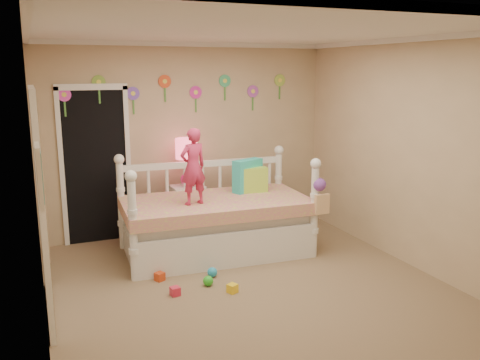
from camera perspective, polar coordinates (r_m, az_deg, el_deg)
name	(u,v)px	position (r m, az deg, el deg)	size (l,w,h in m)	color
floor	(253,291)	(5.42, 1.47, -12.28)	(4.00, 4.50, 0.01)	#7F684C
ceiling	(255,30)	(4.94, 1.65, 16.33)	(4.00, 4.50, 0.01)	white
back_wall	(188,139)	(7.11, -5.84, 4.52)	(4.00, 0.01, 2.60)	tan
left_wall	(35,185)	(4.60, -21.86, -0.54)	(0.01, 4.50, 2.60)	tan
right_wall	(416,155)	(6.10, 19.02, 2.63)	(0.01, 4.50, 2.60)	tan
crown_molding	(255,34)	(4.94, 1.64, 15.98)	(4.00, 4.50, 0.06)	white
daybed	(215,204)	(6.31, -2.75, -2.71)	(2.29, 1.23, 1.24)	white
pillow_turquoise	(248,176)	(6.62, 0.85, 0.50)	(0.42, 0.15, 0.42)	#23B2B1
pillow_lime	(254,180)	(6.59, 1.59, 0.00)	(0.34, 0.12, 0.32)	#ABDC43
child	(193,167)	(5.96, -5.25, 1.49)	(0.33, 0.22, 0.90)	#CA2D59
nightstand	(188,211)	(7.00, -5.84, -3.49)	(0.43, 0.33, 0.72)	white
table_lamp	(187,154)	(6.83, -5.98, 2.84)	(0.29, 0.29, 0.64)	#F8219F
closet_doorway	(96,165)	(6.89, -15.77, 1.64)	(0.90, 0.04, 2.07)	black
flower_decals	(181,93)	(7.01, -6.64, 9.65)	(3.40, 0.02, 0.50)	#B2668C
mirror_closet	(42,205)	(4.95, -21.23, -2.61)	(0.07, 1.30, 2.10)	white
wall_picture	(39,176)	(3.67, -21.45, 0.42)	(0.05, 0.34, 0.42)	white
hanging_bag	(320,197)	(6.17, 8.88, -1.91)	(0.20, 0.16, 0.36)	beige
toy_scatter	(195,281)	(5.53, -5.01, -11.18)	(0.80, 1.30, 0.11)	#996666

